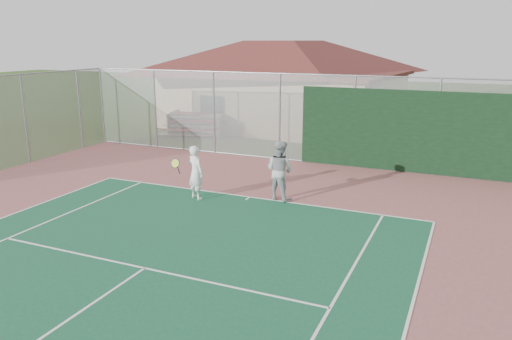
{
  "coord_description": "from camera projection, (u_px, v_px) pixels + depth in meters",
  "views": [
    {
      "loc": [
        6.18,
        -1.66,
        4.8
      ],
      "look_at": [
        0.94,
        10.24,
        1.39
      ],
      "focal_mm": 35.0,
      "sensor_mm": 36.0,
      "label": 1
    }
  ],
  "objects": [
    {
      "name": "back_fence",
      "position": [
        356.0,
        125.0,
        18.88
      ],
      "size": [
        20.08,
        0.11,
        3.53
      ],
      "color": "gray",
      "rests_on": "ground"
    },
    {
      "name": "side_fence_left",
      "position": [
        25.0,
        119.0,
        19.62
      ],
      "size": [
        0.08,
        9.0,
        3.5
      ],
      "color": "gray",
      "rests_on": "ground"
    },
    {
      "name": "clubhouse",
      "position": [
        284.0,
        75.0,
        27.73
      ],
      "size": [
        13.87,
        9.99,
        5.63
      ],
      "rotation": [
        0.0,
        0.0,
        -0.1
      ],
      "color": "tan",
      "rests_on": "ground"
    },
    {
      "name": "bleachers",
      "position": [
        196.0,
        124.0,
        25.6
      ],
      "size": [
        3.52,
        2.6,
        1.14
      ],
      "rotation": [
        0.0,
        0.0,
        0.31
      ],
      "color": "#AA2C27",
      "rests_on": "ground"
    },
    {
      "name": "player_white_front",
      "position": [
        195.0,
        173.0,
        15.28
      ],
      "size": [
        1.06,
        0.73,
        1.67
      ],
      "rotation": [
        0.0,
        0.0,
        2.74
      ],
      "color": "white",
      "rests_on": "ground"
    },
    {
      "name": "player_grey_back",
      "position": [
        280.0,
        171.0,
        15.2
      ],
      "size": [
        1.04,
        0.89,
        1.84
      ],
      "rotation": [
        0.0,
        0.0,
        2.89
      ],
      "color": "#A6A8AB",
      "rests_on": "ground"
    }
  ]
}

